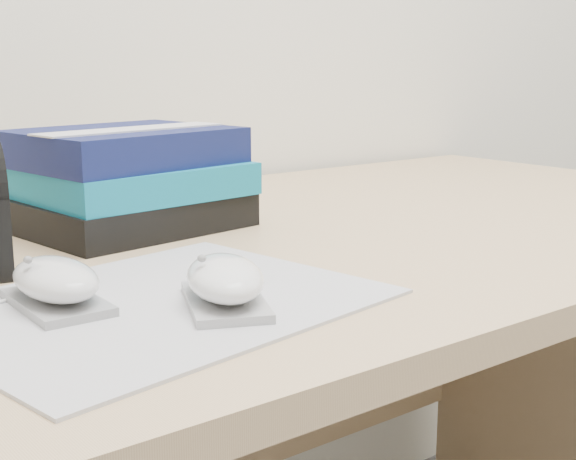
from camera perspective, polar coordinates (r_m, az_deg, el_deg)
desk at (r=1.10m, az=-3.54°, el=-11.67°), size 1.60×0.80×0.73m
mousepad at (r=0.70m, az=-9.45°, el=-5.16°), size 0.40×0.34×0.00m
mouse_rear at (r=0.69m, az=-16.19°, el=-3.65°), size 0.06×0.11×0.05m
mouse_front at (r=0.67m, az=-4.50°, el=-3.71°), size 0.10×0.13×0.05m
book_stack at (r=1.00m, az=-11.21°, el=3.53°), size 0.28×0.23×0.13m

